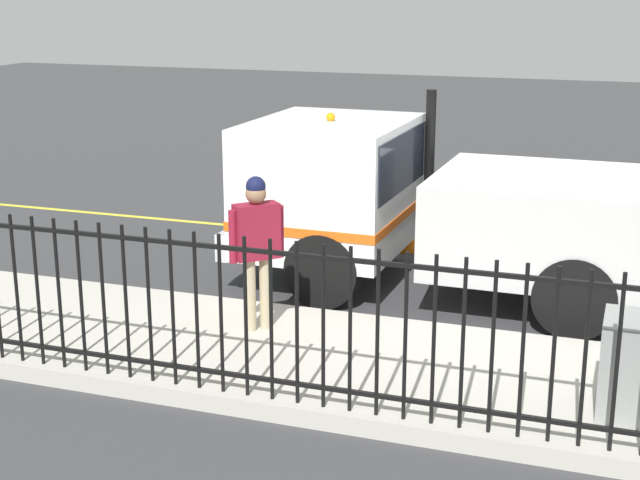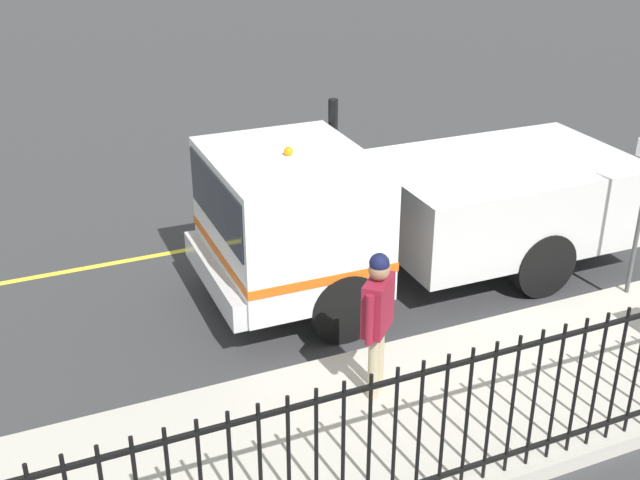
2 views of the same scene
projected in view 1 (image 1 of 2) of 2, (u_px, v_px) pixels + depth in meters
ground_plane at (541, 304)px, 11.86m from camera, size 58.91×58.91×0.00m
sidewalk_slab at (508, 387)px, 9.22m from camera, size 2.66×26.78×0.18m
lane_marking at (559, 255)px, 14.01m from camera, size 0.12×24.10×0.01m
work_truck at (444, 202)px, 12.07m from camera, size 2.56×6.43×2.53m
worker_standing at (257, 237)px, 10.25m from camera, size 0.51×0.51×1.75m
iron_fence at (492, 347)px, 7.90m from camera, size 0.04×22.80×1.56m
utility_cabinet at (626, 366)px, 8.37m from camera, size 0.68×0.45×0.90m
traffic_cone at (406, 232)px, 14.18m from camera, size 0.41×0.41×0.58m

